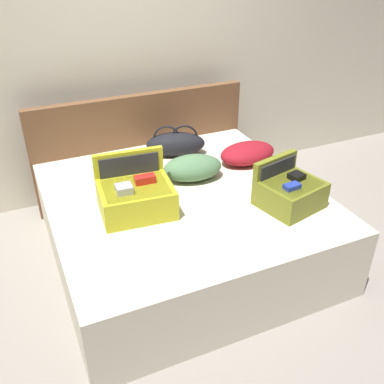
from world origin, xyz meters
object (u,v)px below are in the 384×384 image
Objects in this scene: hard_case_medium at (290,191)px; pillow_center_head at (193,168)px; bed at (184,225)px; hard_case_large at (136,195)px; pillow_near_headboard at (247,153)px; duffel_bag at (176,144)px.

hard_case_medium is 0.77m from pillow_center_head.
hard_case_medium is 1.02× the size of pillow_center_head.
bed is at bearing -128.61° from pillow_center_head.
bed is at bearing 14.29° from hard_case_large.
pillow_near_headboard is (0.69, 0.27, 0.35)m from bed.
hard_case_large is at bearing 146.16° from hard_case_medium.
duffel_bag is 1.12× the size of pillow_near_headboard.
hard_case_large is at bearing -171.04° from bed.
bed is at bearing -158.22° from pillow_near_headboard.
pillow_center_head is at bearing -95.46° from duffel_bag.
hard_case_medium is at bearing -35.05° from bed.
pillow_center_head reaches higher than pillow_near_headboard.
duffel_bag is at bearing 72.88° from bed.
hard_case_medium is 1.15m from duffel_bag.
pillow_center_head is at bearing 30.73° from hard_case_large.
hard_case_large is (-0.38, -0.06, 0.39)m from bed.
pillow_center_head is (0.54, 0.25, -0.03)m from hard_case_large.
duffel_bag is at bearing 97.58° from hard_case_medium.
bed is 4.17× the size of pillow_center_head.
hard_case_large is 1.06m from hard_case_medium.
pillow_near_headboard is at bearing 22.72° from hard_case_large.
hard_case_large reaches higher than bed.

